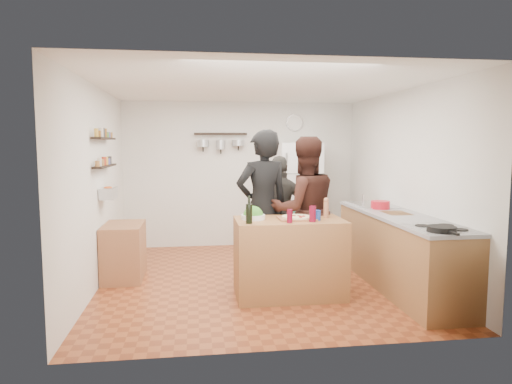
{
  "coord_description": "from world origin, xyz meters",
  "views": [
    {
      "loc": [
        -0.8,
        -5.81,
        1.78
      ],
      "look_at": [
        0.0,
        0.1,
        1.15
      ],
      "focal_mm": 32.0,
      "sensor_mm": 36.0,
      "label": 1
    }
  ],
  "objects": [
    {
      "name": "room_shell",
      "position": [
        0.0,
        0.39,
        1.25
      ],
      "size": [
        4.2,
        4.2,
        4.2
      ],
      "color": "brown",
      "rests_on": "ground"
    },
    {
      "name": "prep_island",
      "position": [
        0.29,
        -0.69,
        0.46
      ],
      "size": [
        1.25,
        0.72,
        0.91
      ],
      "primitive_type": "cube",
      "color": "#9B6939",
      "rests_on": "floor"
    },
    {
      "name": "pizza_board",
      "position": [
        0.37,
        -0.71,
        0.92
      ],
      "size": [
        0.42,
        0.34,
        0.02
      ],
      "primitive_type": "cube",
      "color": "brown",
      "rests_on": "prep_island"
    },
    {
      "name": "pizza",
      "position": [
        0.37,
        -0.71,
        0.94
      ],
      "size": [
        0.34,
        0.34,
        0.02
      ],
      "primitive_type": "cylinder",
      "color": "beige",
      "rests_on": "pizza_board"
    },
    {
      "name": "salad_bowl",
      "position": [
        -0.13,
        -0.64,
        0.94
      ],
      "size": [
        0.28,
        0.28,
        0.06
      ],
      "primitive_type": "cylinder",
      "color": "white",
      "rests_on": "prep_island"
    },
    {
      "name": "wine_bottle",
      "position": [
        -0.21,
        -0.91,
        1.02
      ],
      "size": [
        0.07,
        0.07,
        0.22
      ],
      "primitive_type": "cylinder",
      "color": "black",
      "rests_on": "prep_island"
    },
    {
      "name": "wine_glass_near",
      "position": [
        0.24,
        -0.93,
        0.99
      ],
      "size": [
        0.06,
        0.06,
        0.15
      ],
      "primitive_type": "cylinder",
      "color": "#5F081C",
      "rests_on": "prep_island"
    },
    {
      "name": "wine_glass_far",
      "position": [
        0.51,
        -0.89,
        1.0
      ],
      "size": [
        0.07,
        0.07,
        0.18
      ],
      "primitive_type": "cylinder",
      "color": "maroon",
      "rests_on": "prep_island"
    },
    {
      "name": "pepper_mill",
      "position": [
        0.74,
        -0.64,
        1.01
      ],
      "size": [
        0.06,
        0.06,
        0.19
      ],
      "primitive_type": "cylinder",
      "color": "#A66846",
      "rests_on": "prep_island"
    },
    {
      "name": "salt_canister",
      "position": [
        0.59,
        -0.81,
        0.97
      ],
      "size": [
        0.07,
        0.07,
        0.12
      ],
      "primitive_type": "cylinder",
      "color": "#1B3E95",
      "rests_on": "prep_island"
    },
    {
      "name": "person_left",
      "position": [
        0.05,
        -0.15,
        0.98
      ],
      "size": [
        0.82,
        0.66,
        1.96
      ],
      "primitive_type": "imported",
      "rotation": [
        0.0,
        0.0,
        3.44
      ],
      "color": "black",
      "rests_on": "floor"
    },
    {
      "name": "person_center",
      "position": [
        0.58,
        -0.2,
        0.94
      ],
      "size": [
        0.98,
        0.8,
        1.87
      ],
      "primitive_type": "imported",
      "rotation": [
        0.0,
        0.0,
        3.25
      ],
      "color": "black",
      "rests_on": "floor"
    },
    {
      "name": "person_back",
      "position": [
        0.39,
        0.42,
        0.81
      ],
      "size": [
        1.0,
        0.55,
        1.62
      ],
      "primitive_type": "imported",
      "rotation": [
        0.0,
        0.0,
        2.97
      ],
      "color": "#2D2B28",
      "rests_on": "floor"
    },
    {
      "name": "counter_run",
      "position": [
        1.7,
        -0.55,
        0.45
      ],
      "size": [
        0.63,
        2.63,
        0.9
      ],
      "primitive_type": "cube",
      "color": "#9E7042",
      "rests_on": "floor"
    },
    {
      "name": "stove_top",
      "position": [
        1.7,
        -1.5,
        0.91
      ],
      "size": [
        0.6,
        0.62,
        0.02
      ],
      "primitive_type": "cube",
      "color": "white",
      "rests_on": "counter_run"
    },
    {
      "name": "skillet",
      "position": [
        1.6,
        -1.69,
        0.95
      ],
      "size": [
        0.28,
        0.28,
        0.05
      ],
      "primitive_type": "cylinder",
      "color": "black",
      "rests_on": "stove_top"
    },
    {
      "name": "sink",
      "position": [
        1.7,
        0.3,
        0.92
      ],
      "size": [
        0.5,
        0.8,
        0.03
      ],
      "primitive_type": "cube",
      "color": "silver",
      "rests_on": "counter_run"
    },
    {
      "name": "cutting_board",
      "position": [
        1.7,
        -0.46,
        0.91
      ],
      "size": [
        0.3,
        0.4,
        0.02
      ],
      "primitive_type": "cube",
      "color": "#956236",
      "rests_on": "counter_run"
    },
    {
      "name": "red_bowl",
      "position": [
        1.65,
        -0.07,
        0.97
      ],
      "size": [
        0.25,
        0.25,
        0.1
      ],
      "primitive_type": "cylinder",
      "color": "red",
      "rests_on": "counter_run"
    },
    {
      "name": "fridge",
      "position": [
        0.95,
        1.75,
        0.9
      ],
      "size": [
        0.7,
        0.68,
        1.8
      ],
      "primitive_type": "cube",
      "color": "white",
      "rests_on": "floor"
    },
    {
      "name": "wall_clock",
      "position": [
        0.95,
        2.08,
        2.15
      ],
      "size": [
        0.3,
        0.03,
        0.3
      ],
      "primitive_type": "cylinder",
      "rotation": [
        1.57,
        0.0,
        0.0
      ],
      "color": "silver",
      "rests_on": "back_wall"
    },
    {
      "name": "spice_shelf_lower",
      "position": [
        -1.93,
        0.2,
        1.5
      ],
      "size": [
        0.12,
        1.0,
        0.02
      ],
      "primitive_type": "cube",
      "color": "black",
      "rests_on": "left_wall"
    },
    {
      "name": "spice_shelf_upper",
      "position": [
        -1.93,
        0.2,
        1.85
      ],
      "size": [
        0.12,
        1.0,
        0.02
      ],
      "primitive_type": "cube",
      "color": "black",
      "rests_on": "left_wall"
    },
    {
      "name": "produce_basket",
      "position": [
        -1.9,
        0.2,
        1.15
      ],
      "size": [
        0.18,
        0.35,
        0.14
      ],
      "primitive_type": "cube",
      "color": "silver",
      "rests_on": "left_wall"
    },
    {
      "name": "side_table",
      "position": [
        -1.74,
        0.28,
        0.36
      ],
      "size": [
        0.5,
        0.8,
        0.73
      ],
      "primitive_type": "cube",
      "color": "#A16743",
      "rests_on": "floor"
    },
    {
      "name": "pot_rack",
      "position": [
        -0.35,
        2.0,
        1.95
      ],
      "size": [
        0.9,
        0.04,
        0.04
      ],
      "primitive_type": "cube",
      "color": "black",
      "rests_on": "back_wall"
    }
  ]
}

